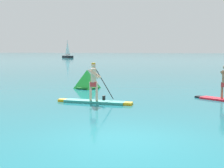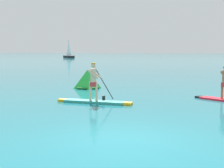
# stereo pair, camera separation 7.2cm
# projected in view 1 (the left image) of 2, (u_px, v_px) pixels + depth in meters

# --- Properties ---
(ground) EXTENTS (440.00, 440.00, 0.00)m
(ground) POSITION_uv_depth(u_px,v_px,m) (123.00, 139.00, 8.65)
(ground) COLOR #1E727F
(paddleboarder_mid_center) EXTENTS (3.50, 0.78, 1.83)m
(paddleboarder_mid_center) POSITION_uv_depth(u_px,v_px,m) (95.00, 95.00, 14.43)
(paddleboarder_mid_center) COLOR teal
(paddleboarder_mid_center) RESTS_ON ground
(race_marker_buoy) EXTENTS (1.71, 1.71, 1.15)m
(race_marker_buoy) POSITION_uv_depth(u_px,v_px,m) (87.00, 80.00, 19.95)
(race_marker_buoy) COLOR green
(race_marker_buoy) RESTS_ON ground
(sailboat_left_horizon) EXTENTS (4.76, 4.38, 5.19)m
(sailboat_left_horizon) POSITION_uv_depth(u_px,v_px,m) (68.00, 55.00, 94.90)
(sailboat_left_horizon) COLOR black
(sailboat_left_horizon) RESTS_ON ground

